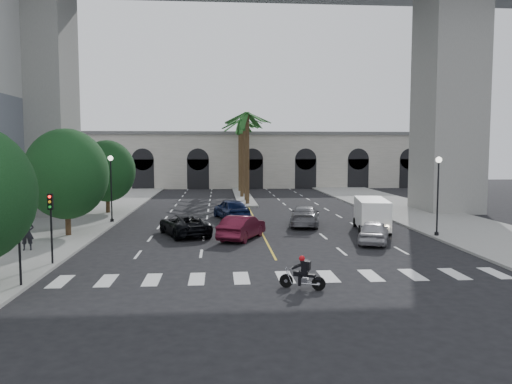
# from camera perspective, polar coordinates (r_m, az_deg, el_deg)

# --- Properties ---
(ground) EXTENTS (140.00, 140.00, 0.00)m
(ground) POSITION_cam_1_polar(r_m,az_deg,el_deg) (24.57, 2.87, -8.83)
(ground) COLOR black
(ground) RESTS_ON ground
(sidewalk_left) EXTENTS (8.00, 100.00, 0.15)m
(sidewalk_left) POSITION_cam_1_polar(r_m,az_deg,el_deg) (40.90, -21.37, -3.54)
(sidewalk_left) COLOR gray
(sidewalk_left) RESTS_ON ground
(sidewalk_right) EXTENTS (8.00, 100.00, 0.15)m
(sidewalk_right) POSITION_cam_1_polar(r_m,az_deg,el_deg) (43.05, 20.48, -3.11)
(sidewalk_right) COLOR gray
(sidewalk_right) RESTS_ON ground
(median) EXTENTS (2.00, 24.00, 0.20)m
(median) POSITION_cam_1_polar(r_m,az_deg,el_deg) (62.02, -1.52, -0.43)
(median) COLOR gray
(median) RESTS_ON ground
(pier_building) EXTENTS (71.00, 10.50, 8.50)m
(pier_building) POSITION_cam_1_polar(r_m,az_deg,el_deg) (78.75, -2.13, 3.73)
(pier_building) COLOR silver
(pier_building) RESTS_ON ground
(bridge) EXTENTS (75.00, 13.00, 26.00)m
(bridge) POSITION_cam_1_polar(r_m,az_deg,el_deg) (47.85, 3.80, 20.24)
(bridge) COLOR gray
(bridge) RESTS_ON ground
(palm_a) EXTENTS (3.20, 3.20, 10.30)m
(palm_a) POSITION_cam_1_polar(r_m,az_deg,el_deg) (51.87, -1.00, 8.49)
(palm_a) COLOR #47331E
(palm_a) RESTS_ON ground
(palm_b) EXTENTS (3.20, 3.20, 10.60)m
(palm_b) POSITION_cam_1_polar(r_m,az_deg,el_deg) (55.88, -1.13, 8.51)
(palm_b) COLOR #47331E
(palm_b) RESTS_ON ground
(palm_c) EXTENTS (3.20, 3.20, 10.10)m
(palm_c) POSITION_cam_1_polar(r_m,az_deg,el_deg) (59.83, -1.64, 7.83)
(palm_c) COLOR #47331E
(palm_c) RESTS_ON ground
(palm_d) EXTENTS (3.20, 3.20, 10.90)m
(palm_d) POSITION_cam_1_polar(r_m,az_deg,el_deg) (63.87, -1.49, 8.30)
(palm_d) COLOR #47331E
(palm_d) RESTS_ON ground
(palm_e) EXTENTS (3.20, 3.20, 10.40)m
(palm_e) POSITION_cam_1_polar(r_m,az_deg,el_deg) (67.83, -1.87, 7.71)
(palm_e) COLOR #47331E
(palm_e) RESTS_ON ground
(palm_f) EXTENTS (3.20, 3.20, 10.70)m
(palm_f) POSITION_cam_1_polar(r_m,az_deg,el_deg) (71.84, -1.77, 7.77)
(palm_f) COLOR #47331E
(palm_f) RESTS_ON ground
(street_tree_mid) EXTENTS (5.44, 5.44, 7.21)m
(street_tree_mid) POSITION_cam_1_polar(r_m,az_deg,el_deg) (35.17, -20.84, 1.93)
(street_tree_mid) COLOR #382616
(street_tree_mid) RESTS_ON ground
(street_tree_far) EXTENTS (5.04, 5.04, 6.68)m
(street_tree_far) POSITION_cam_1_polar(r_m,az_deg,el_deg) (46.80, -16.66, 2.32)
(street_tree_far) COLOR #382616
(street_tree_far) RESTS_ON ground
(lamp_post_left_far) EXTENTS (0.40, 0.40, 5.35)m
(lamp_post_left_far) POSITION_cam_1_polar(r_m,az_deg,el_deg) (40.64, -16.23, 1.01)
(lamp_post_left_far) COLOR black
(lamp_post_left_far) RESTS_ON ground
(lamp_post_right) EXTENTS (0.40, 0.40, 5.35)m
(lamp_post_right) POSITION_cam_1_polar(r_m,az_deg,el_deg) (34.90, 20.08, 0.31)
(lamp_post_right) COLOR black
(lamp_post_right) RESTS_ON ground
(traffic_signal_near) EXTENTS (0.25, 0.18, 3.65)m
(traffic_signal_near) POSITION_cam_1_polar(r_m,az_deg,el_deg) (22.98, -25.48, -3.87)
(traffic_signal_near) COLOR black
(traffic_signal_near) RESTS_ON ground
(traffic_signal_far) EXTENTS (0.25, 0.18, 3.65)m
(traffic_signal_far) POSITION_cam_1_polar(r_m,az_deg,el_deg) (26.72, -22.39, -2.60)
(traffic_signal_far) COLOR black
(traffic_signal_far) RESTS_ON ground
(motorcycle_rider) EXTENTS (1.84, 0.88, 1.42)m
(motorcycle_rider) POSITION_cam_1_polar(r_m,az_deg,el_deg) (21.14, 5.47, -9.31)
(motorcycle_rider) COLOR black
(motorcycle_rider) RESTS_ON ground
(car_a) EXTENTS (3.16, 4.65, 1.47)m
(car_a) POSITION_cam_1_polar(r_m,az_deg,el_deg) (31.91, 13.31, -4.42)
(car_a) COLOR #ADABB0
(car_a) RESTS_ON ground
(car_b) EXTENTS (3.46, 5.00, 1.56)m
(car_b) POSITION_cam_1_polar(r_m,az_deg,el_deg) (32.51, -1.61, -4.04)
(car_b) COLOR #531022
(car_b) RESTS_ON ground
(car_c) EXTENTS (4.17, 5.81, 1.47)m
(car_c) POSITION_cam_1_polar(r_m,az_deg,el_deg) (34.23, -8.19, -3.72)
(car_c) COLOR black
(car_c) RESTS_ON ground
(car_d) EXTENTS (3.17, 5.60, 1.53)m
(car_d) POSITION_cam_1_polar(r_m,az_deg,el_deg) (38.28, 5.62, -2.74)
(car_d) COLOR slate
(car_d) RESTS_ON ground
(car_e) EXTENTS (3.33, 5.41, 1.72)m
(car_e) POSITION_cam_1_polar(r_m,az_deg,el_deg) (41.89, -2.84, -1.93)
(car_e) COLOR #0D1A41
(car_e) RESTS_ON ground
(cargo_van) EXTENTS (2.92, 5.64, 2.29)m
(cargo_van) POSITION_cam_1_polar(r_m,az_deg,el_deg) (36.56, 13.08, -2.39)
(cargo_van) COLOR white
(cargo_van) RESTS_ON ground
(pedestrian_a) EXTENTS (0.80, 0.61, 1.95)m
(pedestrian_a) POSITION_cam_1_polar(r_m,az_deg,el_deg) (31.02, -24.69, -4.27)
(pedestrian_a) COLOR black
(pedestrian_a) RESTS_ON sidewalk_left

